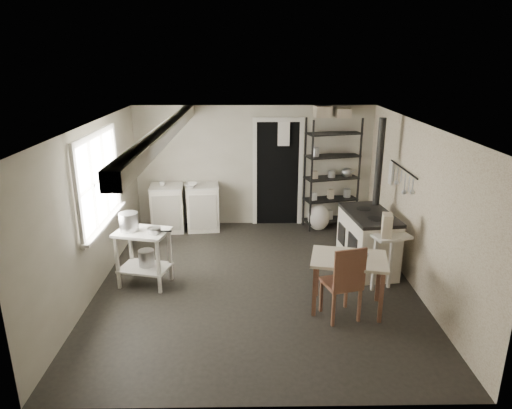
{
  "coord_description": "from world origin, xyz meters",
  "views": [
    {
      "loc": [
        -0.1,
        -6.0,
        3.15
      ],
      "look_at": [
        0.0,
        0.3,
        1.1
      ],
      "focal_mm": 32.0,
      "sensor_mm": 36.0,
      "label": 1
    }
  ],
  "objects_px": {
    "stockpot": "(129,223)",
    "stove": "(368,242)",
    "base_cabinets": "(185,206)",
    "shelf_rack": "(331,179)",
    "prep_table": "(144,258)",
    "chair": "(341,282)",
    "flour_sack": "(319,218)",
    "work_table": "(348,282)"
  },
  "relations": [
    {
      "from": "work_table",
      "to": "prep_table",
      "type": "bearing_deg",
      "value": 165.63
    },
    {
      "from": "shelf_rack",
      "to": "prep_table",
      "type": "bearing_deg",
      "value": -157.31
    },
    {
      "from": "stockpot",
      "to": "chair",
      "type": "relative_size",
      "value": 0.28
    },
    {
      "from": "prep_table",
      "to": "chair",
      "type": "distance_m",
      "value": 2.8
    },
    {
      "from": "flour_sack",
      "to": "base_cabinets",
      "type": "bearing_deg",
      "value": 178.12
    },
    {
      "from": "prep_table",
      "to": "work_table",
      "type": "bearing_deg",
      "value": -14.37
    },
    {
      "from": "stockpot",
      "to": "base_cabinets",
      "type": "xyz_separation_m",
      "value": [
        0.48,
        2.18,
        -0.48
      ]
    },
    {
      "from": "prep_table",
      "to": "base_cabinets",
      "type": "distance_m",
      "value": 2.22
    },
    {
      "from": "work_table",
      "to": "stove",
      "type": "bearing_deg",
      "value": 65.04
    },
    {
      "from": "base_cabinets",
      "to": "stove",
      "type": "bearing_deg",
      "value": -35.19
    },
    {
      "from": "base_cabinets",
      "to": "shelf_rack",
      "type": "relative_size",
      "value": 0.63
    },
    {
      "from": "prep_table",
      "to": "stockpot",
      "type": "bearing_deg",
      "value": 174.32
    },
    {
      "from": "stockpot",
      "to": "work_table",
      "type": "xyz_separation_m",
      "value": [
        2.95,
        -0.73,
        -0.56
      ]
    },
    {
      "from": "stockpot",
      "to": "stove",
      "type": "xyz_separation_m",
      "value": [
        3.5,
        0.46,
        -0.5
      ]
    },
    {
      "from": "base_cabinets",
      "to": "shelf_rack",
      "type": "bearing_deg",
      "value": -2.9
    },
    {
      "from": "stockpot",
      "to": "flour_sack",
      "type": "bearing_deg",
      "value": 35.03
    },
    {
      "from": "stove",
      "to": "chair",
      "type": "xyz_separation_m",
      "value": [
        -0.68,
        -1.39,
        0.04
      ]
    },
    {
      "from": "stockpot",
      "to": "chair",
      "type": "bearing_deg",
      "value": -18.3
    },
    {
      "from": "stove",
      "to": "flour_sack",
      "type": "relative_size",
      "value": 2.32
    },
    {
      "from": "stockpot",
      "to": "chair",
      "type": "height_order",
      "value": "stockpot"
    },
    {
      "from": "prep_table",
      "to": "stockpot",
      "type": "xyz_separation_m",
      "value": [
        -0.18,
        0.02,
        0.54
      ]
    },
    {
      "from": "stockpot",
      "to": "shelf_rack",
      "type": "xyz_separation_m",
      "value": [
        3.24,
        2.31,
        0.01
      ]
    },
    {
      "from": "stove",
      "to": "work_table",
      "type": "distance_m",
      "value": 1.31
    },
    {
      "from": "prep_table",
      "to": "flour_sack",
      "type": "relative_size",
      "value": 1.67
    },
    {
      "from": "work_table",
      "to": "flour_sack",
      "type": "xyz_separation_m",
      "value": [
        0.05,
        2.83,
        -0.14
      ]
    },
    {
      "from": "work_table",
      "to": "flour_sack",
      "type": "bearing_deg",
      "value": 89.08
    },
    {
      "from": "prep_table",
      "to": "stove",
      "type": "xyz_separation_m",
      "value": [
        3.32,
        0.47,
        0.04
      ]
    },
    {
      "from": "prep_table",
      "to": "stove",
      "type": "distance_m",
      "value": 3.36
    },
    {
      "from": "shelf_rack",
      "to": "chair",
      "type": "height_order",
      "value": "shelf_rack"
    },
    {
      "from": "base_cabinets",
      "to": "shelf_rack",
      "type": "distance_m",
      "value": 2.81
    },
    {
      "from": "prep_table",
      "to": "work_table",
      "type": "xyz_separation_m",
      "value": [
        2.77,
        -0.71,
        -0.02
      ]
    },
    {
      "from": "stove",
      "to": "flour_sack",
      "type": "bearing_deg",
      "value": 100.31
    },
    {
      "from": "shelf_rack",
      "to": "stove",
      "type": "height_order",
      "value": "shelf_rack"
    },
    {
      "from": "base_cabinets",
      "to": "prep_table",
      "type": "bearing_deg",
      "value": -103.23
    },
    {
      "from": "stockpot",
      "to": "base_cabinets",
      "type": "height_order",
      "value": "stockpot"
    },
    {
      "from": "prep_table",
      "to": "flour_sack",
      "type": "height_order",
      "value": "prep_table"
    },
    {
      "from": "stove",
      "to": "work_table",
      "type": "bearing_deg",
      "value": -121.77
    },
    {
      "from": "prep_table",
      "to": "work_table",
      "type": "distance_m",
      "value": 2.86
    },
    {
      "from": "stove",
      "to": "chair",
      "type": "distance_m",
      "value": 1.55
    },
    {
      "from": "chair",
      "to": "flour_sack",
      "type": "height_order",
      "value": "chair"
    },
    {
      "from": "base_cabinets",
      "to": "stockpot",
      "type": "bearing_deg",
      "value": -107.83
    },
    {
      "from": "stove",
      "to": "base_cabinets",
      "type": "bearing_deg",
      "value": 143.49
    }
  ]
}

